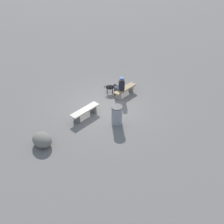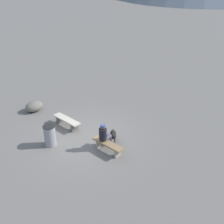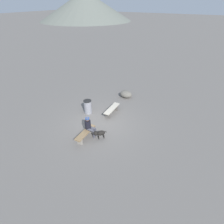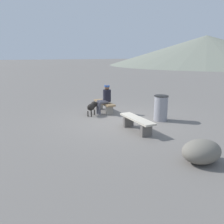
# 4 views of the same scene
# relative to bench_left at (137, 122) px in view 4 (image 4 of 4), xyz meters

# --- Properties ---
(ground) EXTENTS (210.00, 210.00, 0.06)m
(ground) POSITION_rel_bench_left_xyz_m (1.37, -0.07, -0.34)
(ground) COLOR slate
(bench_left) EXTENTS (1.64, 0.44, 0.45)m
(bench_left) POSITION_rel_bench_left_xyz_m (0.00, 0.00, 0.00)
(bench_left) COLOR #605B56
(bench_left) RESTS_ON ground
(bench_right) EXTENTS (1.55, 0.41, 0.44)m
(bench_right) POSITION_rel_bench_left_xyz_m (2.93, -0.06, 0.02)
(bench_right) COLOR gray
(bench_right) RESTS_ON ground
(seated_person) EXTENTS (0.36, 0.64, 1.23)m
(seated_person) POSITION_rel_bench_left_xyz_m (2.62, 0.02, 0.40)
(seated_person) COLOR black
(seated_person) RESTS_ON ground
(dog) EXTENTS (0.61, 0.61, 0.55)m
(dog) POSITION_rel_bench_left_xyz_m (2.56, 0.65, 0.07)
(dog) COLOR black
(dog) RESTS_ON ground
(trash_bin) EXTENTS (0.54, 0.54, 0.98)m
(trash_bin) POSITION_rel_bench_left_xyz_m (0.73, -1.49, 0.18)
(trash_bin) COLOR gray
(trash_bin) RESTS_ON ground
(boulder) EXTENTS (0.77, 1.00, 0.56)m
(boulder) POSITION_rel_bench_left_xyz_m (-2.64, -0.19, -0.03)
(boulder) COLOR #6B665B
(boulder) RESTS_ON ground
(distant_peak_2) EXTENTS (43.69, 43.69, 6.57)m
(distant_peak_2) POSITION_rel_bench_left_xyz_m (34.45, -38.30, 2.97)
(distant_peak_2) COLOR gray
(distant_peak_2) RESTS_ON ground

